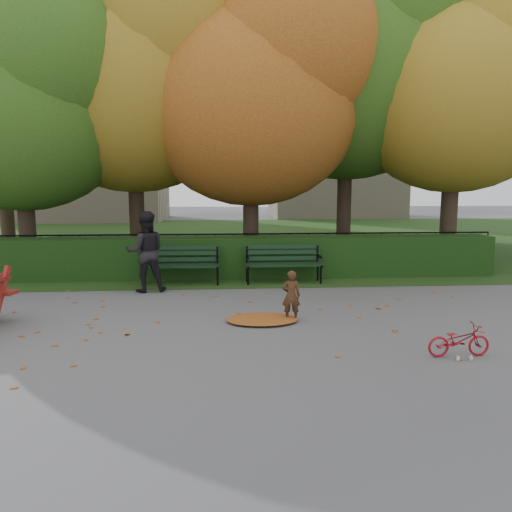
{
  "coord_description": "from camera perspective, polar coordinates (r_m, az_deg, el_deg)",
  "views": [
    {
      "loc": [
        -0.42,
        -7.86,
        2.3
      ],
      "look_at": [
        0.26,
        1.17,
        1.0
      ],
      "focal_mm": 35.0,
      "sensor_mm": 36.0,
      "label": 1
    }
  ],
  "objects": [
    {
      "name": "ground",
      "position": [
        8.2,
        -1.22,
        -8.12
      ],
      "size": [
        90.0,
        90.0,
        0.0
      ],
      "primitive_type": "plane",
      "color": "slate",
      "rests_on": "ground"
    },
    {
      "name": "grass_strip",
      "position": [
        21.99,
        -3.22,
        2.16
      ],
      "size": [
        90.0,
        90.0,
        0.0
      ],
      "primitive_type": "plane",
      "color": "#1E3C15",
      "rests_on": "ground"
    },
    {
      "name": "building_left",
      "position": [
        35.32,
        -19.14,
        16.19
      ],
      "size": [
        10.0,
        7.0,
        15.0
      ],
      "primitive_type": "cube",
      "color": "tan",
      "rests_on": "ground"
    },
    {
      "name": "building_right",
      "position": [
        37.02,
        9.09,
        13.8
      ],
      "size": [
        9.0,
        6.0,
        12.0
      ],
      "primitive_type": "cube",
      "color": "tan",
      "rests_on": "ground"
    },
    {
      "name": "hedge",
      "position": [
        12.5,
        -2.36,
        -0.12
      ],
      "size": [
        13.0,
        0.9,
        1.0
      ],
      "primitive_type": "cube",
      "color": "black",
      "rests_on": "ground"
    },
    {
      "name": "iron_fence",
      "position": [
        13.29,
        -2.48,
        0.53
      ],
      "size": [
        14.0,
        0.04,
        1.02
      ],
      "color": "black",
      "rests_on": "ground"
    },
    {
      "name": "tree_a",
      "position": [
        14.43,
        -24.62,
        16.3
      ],
      "size": [
        5.88,
        5.6,
        7.48
      ],
      "color": "#32231B",
      "rests_on": "ground"
    },
    {
      "name": "tree_b",
      "position": [
        15.07,
        -12.72,
        19.86
      ],
      "size": [
        6.72,
        6.4,
        8.79
      ],
      "color": "#32231B",
      "rests_on": "ground"
    },
    {
      "name": "tree_c",
      "position": [
        14.11,
        0.88,
        18.47
      ],
      "size": [
        6.3,
        6.0,
        8.0
      ],
      "color": "#32231B",
      "rests_on": "ground"
    },
    {
      "name": "tree_d",
      "position": [
        16.12,
        12.08,
        21.19
      ],
      "size": [
        7.14,
        6.8,
        9.58
      ],
      "color": "#32231B",
      "rests_on": "ground"
    },
    {
      "name": "tree_e",
      "position": [
        15.55,
        23.46,
        17.83
      ],
      "size": [
        6.09,
        5.8,
        8.16
      ],
      "color": "#32231B",
      "rests_on": "ground"
    },
    {
      "name": "tree_f",
      "position": [
        18.68,
        -26.68,
        17.79
      ],
      "size": [
        6.93,
        6.6,
        9.19
      ],
      "color": "#32231B",
      "rests_on": "ground"
    },
    {
      "name": "tree_g",
      "position": [
        19.92,
        22.78,
        16.42
      ],
      "size": [
        6.3,
        6.0,
        8.55
      ],
      "color": "#32231B",
      "rests_on": "ground"
    },
    {
      "name": "bench_left",
      "position": [
        11.73,
        -8.58,
        -0.65
      ],
      "size": [
        1.8,
        0.57,
        0.88
      ],
      "color": "black",
      "rests_on": "ground"
    },
    {
      "name": "bench_right",
      "position": [
        11.8,
        3.12,
        -0.52
      ],
      "size": [
        1.8,
        0.57,
        0.88
      ],
      "color": "black",
      "rests_on": "ground"
    },
    {
      "name": "leaf_pile",
      "position": [
        8.51,
        0.7,
        -7.22
      ],
      "size": [
        1.33,
        1.01,
        0.09
      ],
      "primitive_type": "ellipsoid",
      "rotation": [
        0.0,
        0.0,
        0.14
      ],
      "color": "maroon",
      "rests_on": "ground"
    },
    {
      "name": "leaf_scatter",
      "position": [
        8.49,
        -1.34,
        -7.51
      ],
      "size": [
        9.0,
        5.7,
        0.01
      ],
      "primitive_type": null,
      "color": "maroon",
      "rests_on": "ground"
    },
    {
      "name": "child",
      "position": [
        8.49,
        4.03,
        -4.55
      ],
      "size": [
        0.33,
        0.23,
        0.87
      ],
      "primitive_type": "imported",
      "rotation": [
        0.0,
        0.0,
        3.07
      ],
      "color": "#442715",
      "rests_on": "ground"
    },
    {
      "name": "adult",
      "position": [
        10.97,
        -12.5,
        0.48
      ],
      "size": [
        0.96,
        0.81,
        1.74
      ],
      "primitive_type": "imported",
      "rotation": [
        0.0,
        0.0,
        3.34
      ],
      "color": "black",
      "rests_on": "ground"
    },
    {
      "name": "bicycle",
      "position": [
        7.32,
        22.16,
        -8.92
      ],
      "size": [
        0.86,
        0.31,
        0.45
      ],
      "primitive_type": "imported",
      "rotation": [
        0.0,
        0.0,
        1.59
      ],
      "color": "maroon",
      "rests_on": "ground"
    }
  ]
}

